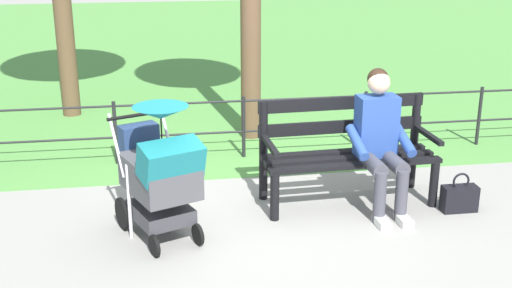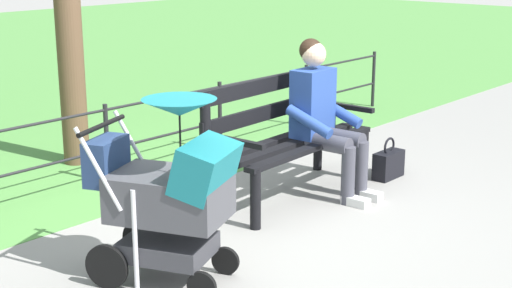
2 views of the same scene
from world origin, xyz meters
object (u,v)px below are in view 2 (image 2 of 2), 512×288
at_px(stroller, 170,189).
at_px(handbag, 388,164).
at_px(park_bench, 283,132).
at_px(person_on_bench, 324,113).

distance_m(stroller, handbag, 2.72).
height_order(park_bench, stroller, stroller).
xyz_separation_m(park_bench, handbag, (-0.96, 0.42, -0.40)).
xyz_separation_m(park_bench, stroller, (1.72, 0.54, 0.07)).
bearing_deg(person_on_bench, handbag, 164.35).
bearing_deg(person_on_bench, park_bench, -42.69).
xyz_separation_m(park_bench, person_on_bench, (-0.24, 0.22, 0.15)).
height_order(person_on_bench, stroller, person_on_bench).
distance_m(person_on_bench, handbag, 0.92).
distance_m(park_bench, handbag, 1.12).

